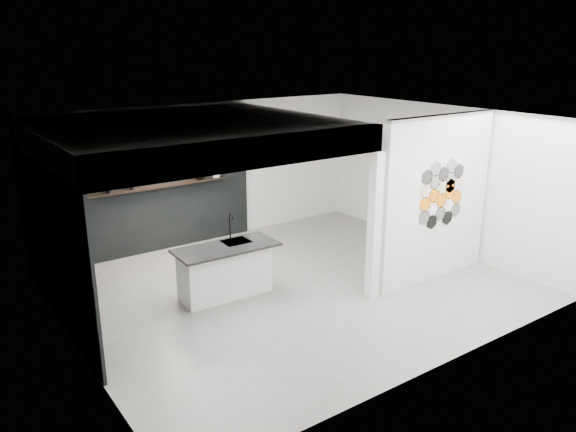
# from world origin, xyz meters

# --- Properties ---
(floor) EXTENTS (7.00, 6.00, 0.01)m
(floor) POSITION_xyz_m (0.00, 0.00, -0.01)
(floor) COLOR slate
(partition_panel) EXTENTS (2.45, 0.15, 2.80)m
(partition_panel) POSITION_xyz_m (2.23, -1.00, 1.40)
(partition_panel) COLOR silver
(partition_panel) RESTS_ON floor
(bay_clad_back) EXTENTS (4.40, 0.04, 2.35)m
(bay_clad_back) POSITION_xyz_m (-1.30, 2.97, 1.18)
(bay_clad_back) COLOR black
(bay_clad_back) RESTS_ON floor
(bay_clad_left) EXTENTS (0.04, 4.00, 2.35)m
(bay_clad_left) POSITION_xyz_m (-3.47, 1.00, 1.18)
(bay_clad_left) COLOR black
(bay_clad_left) RESTS_ON floor
(bulkhead) EXTENTS (4.40, 4.00, 0.40)m
(bulkhead) POSITION_xyz_m (-1.30, 1.00, 2.55)
(bulkhead) COLOR silver
(bulkhead) RESTS_ON corner_column
(corner_column) EXTENTS (0.16, 0.16, 2.35)m
(corner_column) POSITION_xyz_m (0.82, -1.00, 1.18)
(corner_column) COLOR silver
(corner_column) RESTS_ON floor
(fascia_beam) EXTENTS (4.40, 0.16, 0.40)m
(fascia_beam) POSITION_xyz_m (-1.30, -0.92, 2.55)
(fascia_beam) COLOR silver
(fascia_beam) RESTS_ON corner_column
(wall_basin) EXTENTS (0.40, 0.60, 0.12)m
(wall_basin) POSITION_xyz_m (-3.24, 0.80, 0.85)
(wall_basin) COLOR silver
(wall_basin) RESTS_ON bay_clad_left
(display_shelf) EXTENTS (3.00, 0.15, 0.04)m
(display_shelf) POSITION_xyz_m (-1.20, 2.87, 1.30)
(display_shelf) COLOR black
(display_shelf) RESTS_ON bay_clad_back
(kitchen_island) EXTENTS (1.65, 0.77, 1.32)m
(kitchen_island) POSITION_xyz_m (-1.08, 0.37, 0.44)
(kitchen_island) COLOR silver
(kitchen_island) RESTS_ON floor
(stockpot) EXTENTS (0.25, 0.25, 0.16)m
(stockpot) POSITION_xyz_m (-2.55, 2.87, 1.40)
(stockpot) COLOR black
(stockpot) RESTS_ON display_shelf
(kettle) EXTENTS (0.24, 0.24, 0.17)m
(kettle) POSITION_xyz_m (-0.23, 2.87, 1.40)
(kettle) COLOR black
(kettle) RESTS_ON display_shelf
(glass_bowl) EXTENTS (0.18, 0.18, 0.11)m
(glass_bowl) POSITION_xyz_m (0.15, 2.87, 1.37)
(glass_bowl) COLOR gray
(glass_bowl) RESTS_ON display_shelf
(glass_vase) EXTENTS (0.15, 0.15, 0.15)m
(glass_vase) POSITION_xyz_m (0.15, 2.87, 1.40)
(glass_vase) COLOR gray
(glass_vase) RESTS_ON display_shelf
(bottle_dark) EXTENTS (0.08, 0.08, 0.18)m
(bottle_dark) POSITION_xyz_m (-1.61, 2.87, 1.41)
(bottle_dark) COLOR black
(bottle_dark) RESTS_ON display_shelf
(utensil_cup) EXTENTS (0.10, 0.10, 0.10)m
(utensil_cup) POSITION_xyz_m (-2.04, 2.87, 1.37)
(utensil_cup) COLOR black
(utensil_cup) RESTS_ON display_shelf
(hex_tile_cluster) EXTENTS (1.04, 0.02, 1.16)m
(hex_tile_cluster) POSITION_xyz_m (2.26, -1.09, 1.50)
(hex_tile_cluster) COLOR black
(hex_tile_cluster) RESTS_ON partition_panel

